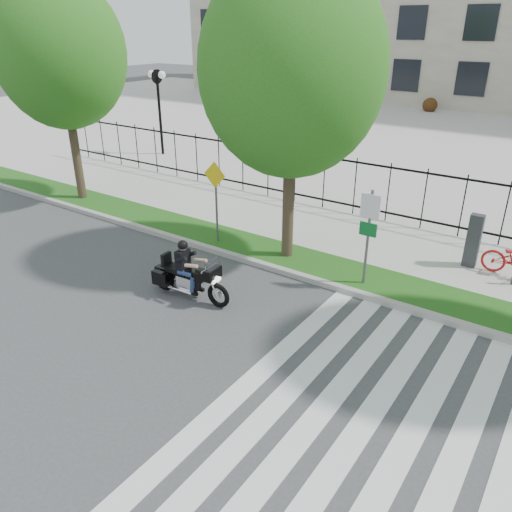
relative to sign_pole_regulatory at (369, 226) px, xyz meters
The scene contains 13 objects.
ground 5.47m from the sign_pole_regulatory, 117.90° to the right, with size 120.00×120.00×0.00m, color #3D3D40.
curb 2.98m from the sign_pole_regulatory, 168.83° to the right, with size 60.00×0.20×0.15m, color #9C9993.
grass_verge 2.96m from the sign_pole_regulatory, behind, with size 60.00×1.50×0.15m, color #175114.
sidewalk 4.11m from the sign_pole_regulatory, 130.18° to the left, with size 60.00×3.50×0.15m, color #ACA9A1.
plaza 20.63m from the sign_pole_regulatory, 96.77° to the left, with size 80.00×34.00×0.10m, color #ACA9A1.
crosswalk_stripes 5.45m from the sign_pole_regulatory, 62.33° to the right, with size 5.70×8.00×0.01m, color silver, non-canonical shape.
iron_fence 5.25m from the sign_pole_regulatory, 117.68° to the left, with size 30.00×0.06×2.00m, color black, non-canonical shape.
lamp_post_left 16.29m from the sign_pole_regulatory, 152.77° to the left, with size 1.06×0.70×4.25m.
street_tree_0 12.36m from the sign_pole_regulatory, behind, with size 4.48×4.48×7.76m.
street_tree_1 4.33m from the sign_pole_regulatory, behind, with size 4.74×4.74×7.81m.
sign_pole_regulatory is the anchor object (origin of this frame).
sign_pole_warning 4.84m from the sign_pole_regulatory, behind, with size 0.78×0.09×2.49m.
motorcycle_rider 4.60m from the sign_pole_regulatory, 139.04° to the right, with size 2.38×0.71×1.83m.
Camera 1 is at (6.66, -6.40, 6.26)m, focal length 35.00 mm.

